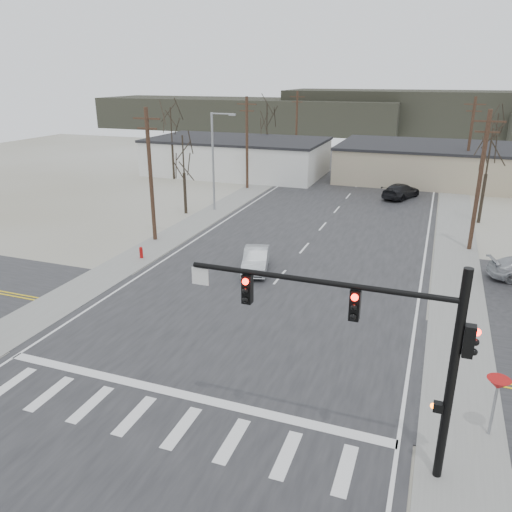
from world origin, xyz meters
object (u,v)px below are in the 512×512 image
at_px(traffic_signal_mast, 389,338).
at_px(car_far_b, 360,156).
at_px(car_far_a, 401,191).
at_px(fire_hydrant, 141,252).
at_px(sedan_crossing, 256,259).

xyz_separation_m(traffic_signal_mast, car_far_b, (-10.49, 61.55, -3.86)).
xyz_separation_m(traffic_signal_mast, car_far_a, (-2.63, 39.12, -3.87)).
xyz_separation_m(traffic_signal_mast, fire_hydrant, (-18.09, 14.20, -4.22)).
distance_m(sedan_crossing, car_far_a, 25.28).
relative_size(traffic_signal_mast, sedan_crossing, 2.02).
bearing_deg(car_far_b, traffic_signal_mast, -89.68).
relative_size(traffic_signal_mast, car_far_b, 1.98).
distance_m(sedan_crossing, car_far_b, 46.68).
xyz_separation_m(fire_hydrant, car_far_a, (15.47, 24.92, 0.36)).
relative_size(fire_hydrant, car_far_b, 0.19).
bearing_deg(car_far_b, car_far_a, -80.03).
distance_m(fire_hydrant, car_far_a, 29.33).
height_order(car_far_a, car_far_b, car_far_b).
xyz_separation_m(fire_hydrant, sedan_crossing, (8.34, 0.67, 0.32)).
height_order(traffic_signal_mast, fire_hydrant, traffic_signal_mast).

